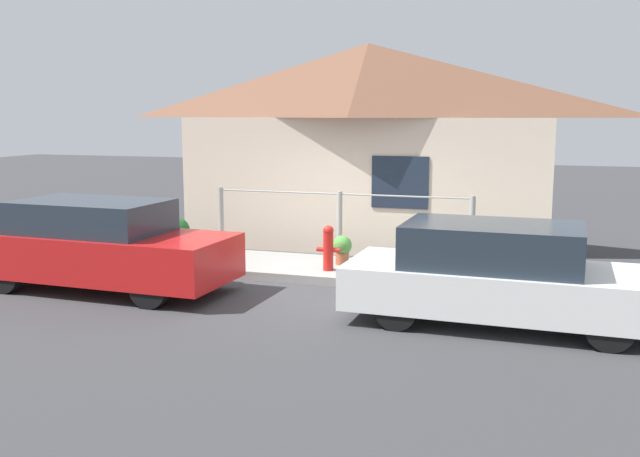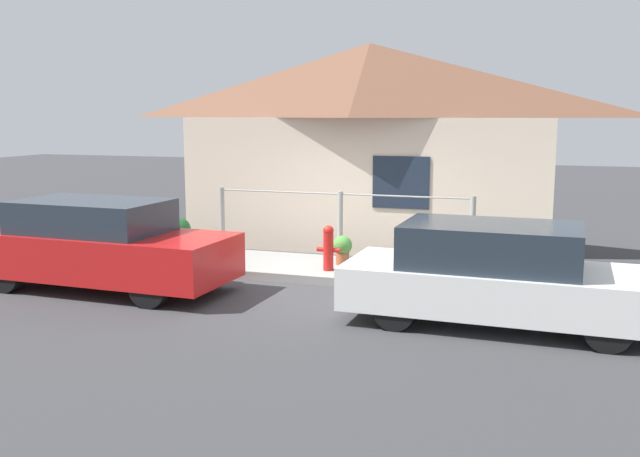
{
  "view_description": "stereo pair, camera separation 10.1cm",
  "coord_description": "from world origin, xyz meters",
  "px_view_note": "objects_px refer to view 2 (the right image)",
  "views": [
    {
      "loc": [
        3.65,
        -10.82,
        2.8
      ],
      "look_at": [
        0.05,
        0.3,
        0.9
      ],
      "focal_mm": 40.0,
      "sensor_mm": 36.0,
      "label": 1
    },
    {
      "loc": [
        3.74,
        -10.79,
        2.8
      ],
      "look_at": [
        0.05,
        0.3,
        0.9
      ],
      "focal_mm": 40.0,
      "sensor_mm": 36.0,
      "label": 2
    }
  ],
  "objects_px": {
    "car_left": "(100,245)",
    "car_right": "(499,276)",
    "potted_plant_near_hydrant": "(342,248)",
    "potted_plant_by_fence": "(177,232)",
    "fire_hydrant": "(328,247)"
  },
  "relations": [
    {
      "from": "car_right",
      "to": "potted_plant_near_hydrant",
      "type": "relative_size",
      "value": 8.15
    },
    {
      "from": "car_right",
      "to": "fire_hydrant",
      "type": "bearing_deg",
      "value": 149.52
    },
    {
      "from": "fire_hydrant",
      "to": "potted_plant_near_hydrant",
      "type": "distance_m",
      "value": 0.56
    },
    {
      "from": "potted_plant_near_hydrant",
      "to": "car_right",
      "type": "bearing_deg",
      "value": -39.53
    },
    {
      "from": "car_left",
      "to": "fire_hydrant",
      "type": "bearing_deg",
      "value": 31.06
    },
    {
      "from": "car_right",
      "to": "potted_plant_by_fence",
      "type": "height_order",
      "value": "car_right"
    },
    {
      "from": "car_right",
      "to": "potted_plant_by_fence",
      "type": "relative_size",
      "value": 6.53
    },
    {
      "from": "fire_hydrant",
      "to": "potted_plant_near_hydrant",
      "type": "height_order",
      "value": "fire_hydrant"
    },
    {
      "from": "car_left",
      "to": "potted_plant_near_hydrant",
      "type": "height_order",
      "value": "car_left"
    },
    {
      "from": "car_right",
      "to": "potted_plant_near_hydrant",
      "type": "xyz_separation_m",
      "value": [
        -2.87,
        2.37,
        -0.23
      ]
    },
    {
      "from": "potted_plant_by_fence",
      "to": "potted_plant_near_hydrant",
      "type": "bearing_deg",
      "value": -5.79
    },
    {
      "from": "car_left",
      "to": "potted_plant_near_hydrant",
      "type": "distance_m",
      "value": 4.1
    },
    {
      "from": "fire_hydrant",
      "to": "potted_plant_by_fence",
      "type": "height_order",
      "value": "fire_hydrant"
    },
    {
      "from": "car_left",
      "to": "potted_plant_by_fence",
      "type": "bearing_deg",
      "value": 95.15
    },
    {
      "from": "car_left",
      "to": "car_right",
      "type": "distance_m",
      "value": 6.21
    }
  ]
}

